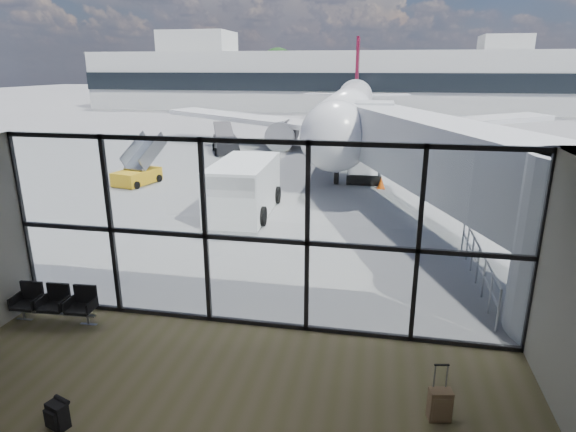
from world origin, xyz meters
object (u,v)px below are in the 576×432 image
(seating_row, at_px, (56,301))
(service_van, at_px, (243,187))
(mobile_stairs, at_px, (138,174))
(backpack, at_px, (57,415))
(belt_loader, at_px, (226,143))
(suitcase, at_px, (440,405))
(airliner, at_px, (350,110))

(seating_row, bearing_deg, service_van, 75.25)
(mobile_stairs, bearing_deg, service_van, -17.53)
(seating_row, distance_m, mobile_stairs, 14.67)
(seating_row, relative_size, backpack, 3.89)
(backpack, height_order, belt_loader, belt_loader)
(suitcase, xyz_separation_m, mobile_stairs, (-13.90, 15.63, 0.18))
(service_van, relative_size, mobile_stairs, 1.63)
(seating_row, distance_m, belt_loader, 24.27)
(backpack, height_order, suitcase, suitcase)
(airliner, height_order, belt_loader, airliner)
(backpack, bearing_deg, seating_row, 144.96)
(seating_row, xyz_separation_m, suitcase, (8.83, -1.86, -0.19))
(seating_row, bearing_deg, belt_loader, 95.26)
(seating_row, relative_size, service_van, 0.40)
(backpack, distance_m, mobile_stairs, 18.63)
(belt_loader, distance_m, mobile_stairs, 10.36)
(backpack, xyz_separation_m, service_van, (-0.40, 12.91, 0.88))
(belt_loader, bearing_deg, service_van, -92.51)
(airliner, distance_m, belt_loader, 10.08)
(backpack, xyz_separation_m, belt_loader, (-5.91, 27.33, 0.41))
(seating_row, bearing_deg, backpack, -57.55)
(seating_row, distance_m, airliner, 29.49)
(backpack, xyz_separation_m, suitcase, (6.46, 1.45, 0.06))
(airliner, relative_size, service_van, 6.72)
(backpack, bearing_deg, suitcase, 32.06)
(airliner, height_order, mobile_stairs, airliner)
(seating_row, height_order, belt_loader, belt_loader)
(suitcase, relative_size, belt_loader, 0.23)
(seating_row, bearing_deg, mobile_stairs, 107.07)
(backpack, distance_m, belt_loader, 27.97)
(airliner, height_order, service_van, airliner)
(seating_row, relative_size, mobile_stairs, 0.65)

